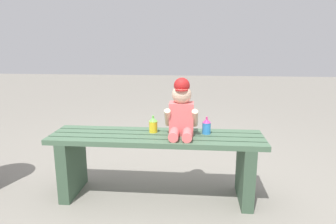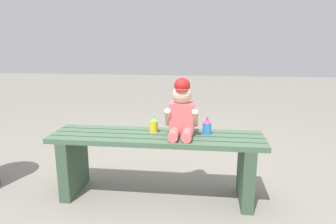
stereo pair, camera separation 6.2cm
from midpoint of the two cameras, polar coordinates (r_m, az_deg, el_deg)
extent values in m
plane|color=gray|center=(2.37, -1.26, -15.28)|extent=(16.00, 16.00, 0.00)
cube|color=#47664C|center=(2.05, -1.91, -5.95)|extent=(1.51, 0.08, 0.04)
cube|color=#47664C|center=(2.14, -1.51, -5.10)|extent=(1.51, 0.08, 0.04)
cube|color=#47664C|center=(2.23, -1.14, -4.31)|extent=(1.51, 0.08, 0.04)
cube|color=#47664C|center=(2.33, -0.81, -3.59)|extent=(1.51, 0.08, 0.04)
cube|color=#3C5641|center=(2.44, -16.42, -9.28)|extent=(0.08, 0.38, 0.44)
cube|color=#3C5641|center=(2.28, 15.02, -10.83)|extent=(0.08, 0.38, 0.44)
cube|color=#E56666|center=(2.17, 3.41, -1.23)|extent=(0.17, 0.12, 0.23)
sphere|color=beige|center=(2.13, 3.47, 3.27)|extent=(0.14, 0.14, 0.14)
cylinder|color=#B21E1E|center=(2.09, 3.43, 4.11)|extent=(0.09, 0.09, 0.01)
sphere|color=#B21E1E|center=(2.12, 3.50, 4.90)|extent=(0.11, 0.11, 0.11)
cylinder|color=#F06B6B|center=(2.08, 1.93, -4.18)|extent=(0.07, 0.16, 0.07)
cylinder|color=#F06B6B|center=(2.07, 4.42, -4.26)|extent=(0.07, 0.16, 0.07)
cylinder|color=beige|center=(2.14, 0.86, -0.99)|extent=(0.04, 0.12, 0.14)
cylinder|color=beige|center=(2.13, 5.88, -1.13)|extent=(0.04, 0.12, 0.14)
cylinder|color=yellow|center=(2.23, -1.86, -2.72)|extent=(0.06, 0.06, 0.08)
cone|color=#66CC4C|center=(2.22, -1.87, -1.37)|extent=(0.06, 0.06, 0.03)
cylinder|color=#66CC4C|center=(2.21, -1.88, -0.92)|extent=(0.01, 0.01, 0.02)
cylinder|color=#338CE5|center=(2.21, 8.06, -3.02)|extent=(0.06, 0.06, 0.08)
cone|color=#E5337F|center=(2.19, 8.11, -1.66)|extent=(0.06, 0.06, 0.03)
cylinder|color=#E5337F|center=(2.19, 8.12, -1.20)|extent=(0.01, 0.01, 0.02)
camera|label=1|loc=(0.03, -89.14, 0.20)|focal=32.78mm
camera|label=2|loc=(0.03, 90.86, -0.20)|focal=32.78mm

